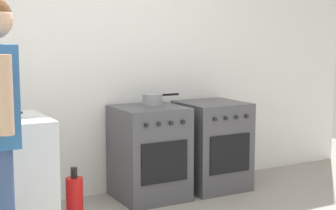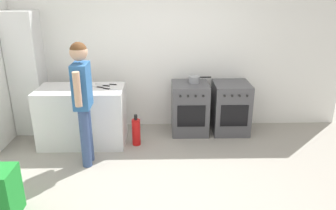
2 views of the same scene
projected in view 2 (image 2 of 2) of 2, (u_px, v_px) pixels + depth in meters
The scene contains 13 objects.
ground_plane at pixel (172, 183), 4.14m from camera, with size 8.00×8.00×0.00m, color gray.
back_wall at pixel (168, 52), 5.52m from camera, with size 6.00×0.10×2.60m, color white.
counter_unit at pixel (83, 116), 5.08m from camera, with size 1.30×0.70×0.90m, color silver.
oven_left at pixel (190, 108), 5.48m from camera, with size 0.60×0.62×0.85m.
oven_right at pixel (231, 108), 5.50m from camera, with size 0.59×0.62×0.85m.
pot at pixel (195, 79), 5.38m from camera, with size 0.37×0.19×0.11m.
knife_carving at pixel (95, 87), 4.99m from camera, with size 0.32×0.16×0.01m.
knife_bread at pixel (107, 84), 5.12m from camera, with size 0.35×0.11×0.01m.
knife_utility at pixel (103, 85), 5.05m from camera, with size 0.25×0.11×0.01m.
knife_chef at pixel (111, 89), 4.86m from camera, with size 0.29×0.16×0.01m.
person at pixel (82, 94), 4.27m from camera, with size 0.23×0.57×1.70m.
fire_extinguisher at pixel (136, 132), 5.09m from camera, with size 0.13×0.13×0.50m.
larder_cabinet at pixel (28, 74), 5.32m from camera, with size 0.48×0.44×2.00m, color silver.
Camera 2 is at (-0.13, -3.54, 2.35)m, focal length 35.00 mm.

